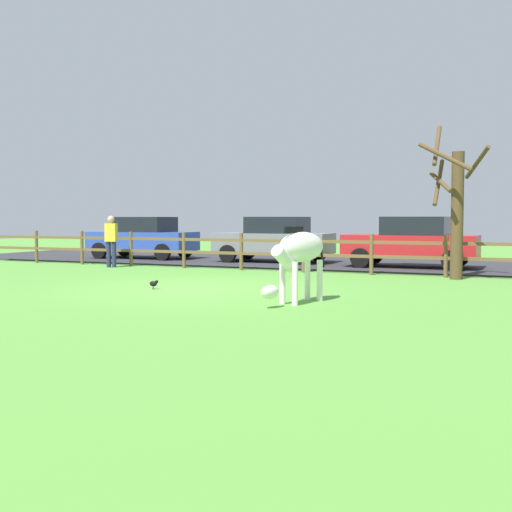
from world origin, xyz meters
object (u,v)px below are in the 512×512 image
Objects in this scene: bare_tree at (455,205)px; zebra at (299,253)px; parked_car_blue at (143,237)px; parked_car_grey at (274,239)px; visitor_near_fence at (111,239)px; crow_on_grass at (154,284)px; parked_car_red at (412,242)px.

bare_tree is 2.11× the size of zebra.
zebra is at bearing -44.10° from parked_car_blue.
parked_car_grey is at bearing 151.23° from bare_tree.
parked_car_blue and parked_car_grey have the same top height.
bare_tree is 6.29m from zebra.
zebra is 10.24m from parked_car_grey.
visitor_near_fence reaches higher than parked_car_blue.
parked_car_blue is at bearing 124.87° from crow_on_grass.
zebra is (-2.12, -5.85, -0.96)m from bare_tree.
parked_car_red is (10.05, -0.41, 0.00)m from parked_car_blue.
parked_car_blue is at bearing 177.66° from parked_car_red.
parked_car_red and parked_car_grey have the same top height.
crow_on_grass is 10.22m from parked_car_blue.
bare_tree reaches higher than visitor_near_fence.
parked_car_red is at bearing 86.51° from zebra.
bare_tree is 0.99× the size of parked_car_grey.
visitor_near_fence is (-10.45, -0.23, -0.98)m from bare_tree.
parked_car_blue is at bearing 108.26° from visitor_near_fence.
bare_tree is at bearing -16.18° from parked_car_blue.
visitor_near_fence is (-4.64, 4.76, 0.78)m from crow_on_grass.
parked_car_blue is (-9.52, 9.22, -0.08)m from zebra.
parked_car_grey is 2.46× the size of visitor_near_fence.
parked_car_grey is at bearing 42.08° from visitor_near_fence.
parked_car_grey is (5.29, 0.11, 0.00)m from parked_car_blue.
parked_car_red is 4.79m from parked_car_grey.
crow_on_grass is 6.69m from visitor_near_fence.
parked_car_blue reaches higher than zebra.
parked_car_blue is 10.06m from parked_car_red.
parked_car_red is at bearing 62.01° from crow_on_grass.
visitor_near_fence is (1.19, -3.60, 0.06)m from parked_car_blue.
bare_tree reaches higher than crow_on_grass.
parked_car_blue is 1.01× the size of parked_car_red.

